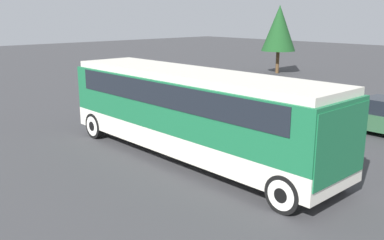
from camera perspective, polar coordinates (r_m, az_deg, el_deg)
name	(u,v)px	position (r m, az deg, el deg)	size (l,w,h in m)	color
ground_plane	(192,158)	(14.86, 0.00, -5.09)	(120.00, 120.00, 0.00)	#38383A
tour_bus	(194,107)	(14.30, 0.26, 1.72)	(10.91, 2.64, 3.02)	silver
parked_car_mid	(195,98)	(21.53, 0.47, 2.89)	(4.77, 1.94, 1.43)	navy
parked_car_far	(250,91)	(24.07, 7.74, 3.90)	(4.11, 1.82, 1.42)	silver
tree_left	(279,28)	(36.78, 11.53, 11.90)	(2.80, 2.80, 5.60)	brown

